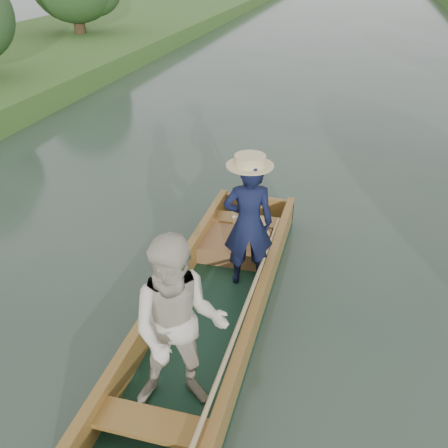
# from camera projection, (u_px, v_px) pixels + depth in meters

# --- Properties ---
(ground) EXTENTS (120.00, 120.00, 0.00)m
(ground) POSITION_uv_depth(u_px,v_px,m) (210.00, 325.00, 5.50)
(ground) COLOR #283D30
(ground) RESTS_ON ground
(trees_far) EXTENTS (22.82, 13.11, 4.40)m
(trees_far) POSITION_uv_depth(u_px,v_px,m) (343.00, 0.00, 12.54)
(trees_far) COLOR #47331E
(trees_far) RESTS_ON ground
(punt) EXTENTS (1.13, 5.00, 1.77)m
(punt) POSITION_uv_depth(u_px,v_px,m) (211.00, 293.00, 5.04)
(punt) COLOR #133221
(punt) RESTS_ON ground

